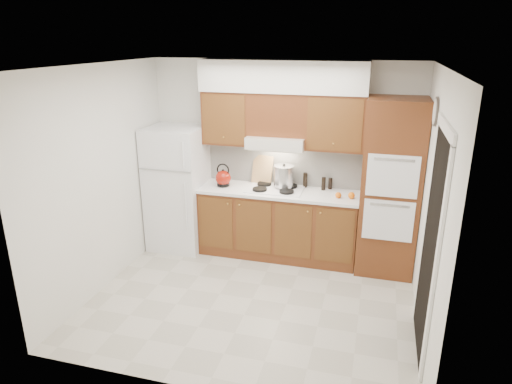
% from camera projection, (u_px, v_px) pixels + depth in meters
% --- Properties ---
extents(floor, '(3.60, 3.60, 0.00)m').
position_uv_depth(floor, '(252.00, 299.00, 5.26)').
color(floor, beige).
rests_on(floor, ground).
extents(ceiling, '(3.60, 3.60, 0.00)m').
position_uv_depth(ceiling, '(252.00, 66.00, 4.42)').
color(ceiling, white).
rests_on(ceiling, wall_back).
extents(wall_back, '(3.60, 0.02, 2.60)m').
position_uv_depth(wall_back, '(282.00, 158.00, 6.21)').
color(wall_back, white).
rests_on(wall_back, floor).
extents(wall_left, '(0.02, 3.00, 2.60)m').
position_uv_depth(wall_left, '(103.00, 179.00, 5.29)').
color(wall_left, white).
rests_on(wall_left, floor).
extents(wall_right, '(0.02, 3.00, 2.60)m').
position_uv_depth(wall_right, '(432.00, 209.00, 4.39)').
color(wall_right, white).
rests_on(wall_right, floor).
extents(fridge, '(0.75, 0.72, 1.72)m').
position_uv_depth(fridge, '(178.00, 188.00, 6.38)').
color(fridge, white).
rests_on(fridge, floor).
extents(base_cabinets, '(2.11, 0.60, 0.90)m').
position_uv_depth(base_cabinets, '(278.00, 224.00, 6.21)').
color(base_cabinets, brown).
rests_on(base_cabinets, floor).
extents(countertop, '(2.13, 0.62, 0.04)m').
position_uv_depth(countertop, '(278.00, 192.00, 6.05)').
color(countertop, white).
rests_on(countertop, base_cabinets).
extents(backsplash, '(2.11, 0.03, 0.56)m').
position_uv_depth(backsplash, '(284.00, 164.00, 6.22)').
color(backsplash, white).
rests_on(backsplash, countertop).
extents(oven_cabinet, '(0.70, 0.65, 2.20)m').
position_uv_depth(oven_cabinet, '(390.00, 188.00, 5.62)').
color(oven_cabinet, brown).
rests_on(oven_cabinet, floor).
extents(upper_cab_left, '(0.63, 0.33, 0.70)m').
position_uv_depth(upper_cab_left, '(228.00, 117.00, 6.06)').
color(upper_cab_left, brown).
rests_on(upper_cab_left, wall_back).
extents(upper_cab_right, '(0.73, 0.33, 0.70)m').
position_uv_depth(upper_cab_right, '(336.00, 123.00, 5.70)').
color(upper_cab_right, brown).
rests_on(upper_cab_right, wall_back).
extents(range_hood, '(0.75, 0.45, 0.15)m').
position_uv_depth(range_hood, '(277.00, 142.00, 5.92)').
color(range_hood, silver).
rests_on(range_hood, wall_back).
extents(upper_cab_over_hood, '(0.75, 0.33, 0.55)m').
position_uv_depth(upper_cab_over_hood, '(278.00, 114.00, 5.87)').
color(upper_cab_over_hood, brown).
rests_on(upper_cab_over_hood, range_hood).
extents(soffit, '(2.13, 0.36, 0.40)m').
position_uv_depth(soffit, '(283.00, 76.00, 5.69)').
color(soffit, silver).
rests_on(soffit, wall_back).
extents(cooktop, '(0.74, 0.50, 0.01)m').
position_uv_depth(cooktop, '(275.00, 189.00, 6.07)').
color(cooktop, white).
rests_on(cooktop, countertop).
extents(doorway, '(0.02, 0.90, 2.10)m').
position_uv_depth(doorway, '(430.00, 247.00, 4.16)').
color(doorway, black).
rests_on(doorway, floor).
extents(wall_clock, '(0.02, 0.30, 0.30)m').
position_uv_depth(wall_clock, '(436.00, 111.00, 4.62)').
color(wall_clock, '#3F3833').
rests_on(wall_clock, wall_right).
extents(kettle, '(0.25, 0.25, 0.21)m').
position_uv_depth(kettle, '(223.00, 178.00, 6.17)').
color(kettle, maroon).
rests_on(kettle, countertop).
extents(cutting_board, '(0.31, 0.16, 0.39)m').
position_uv_depth(cutting_board, '(262.00, 169.00, 6.26)').
color(cutting_board, tan).
rests_on(cutting_board, countertop).
extents(stock_pot, '(0.33, 0.33, 0.27)m').
position_uv_depth(stock_pot, '(284.00, 176.00, 6.07)').
color(stock_pot, silver).
rests_on(stock_pot, cooktop).
extents(condiment_a, '(0.06, 0.06, 0.20)m').
position_uv_depth(condiment_a, '(305.00, 180.00, 6.14)').
color(condiment_a, black).
rests_on(condiment_a, countertop).
extents(condiment_b, '(0.07, 0.07, 0.17)m').
position_uv_depth(condiment_b, '(324.00, 184.00, 6.02)').
color(condiment_b, black).
rests_on(condiment_b, countertop).
extents(condiment_c, '(0.07, 0.07, 0.15)m').
position_uv_depth(condiment_c, '(330.00, 184.00, 6.07)').
color(condiment_c, black).
rests_on(condiment_c, countertop).
extents(orange_near, '(0.09, 0.09, 0.08)m').
position_uv_depth(orange_near, '(351.00, 195.00, 5.72)').
color(orange_near, orange).
rests_on(orange_near, countertop).
extents(orange_far, '(0.09, 0.09, 0.08)m').
position_uv_depth(orange_far, '(338.00, 195.00, 5.74)').
color(orange_far, '#FF500D').
rests_on(orange_far, countertop).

